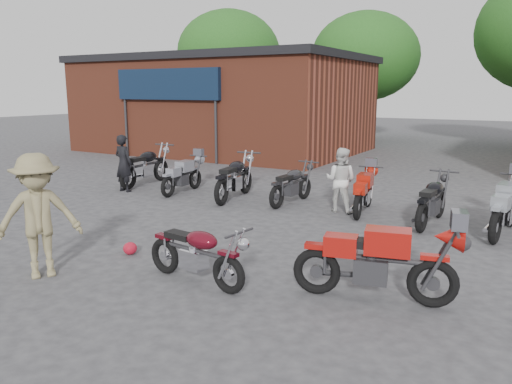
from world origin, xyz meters
The scene contains 17 objects.
ground centered at (0.00, 0.00, 0.00)m, with size 90.00×90.00×0.00m, color #343437.
brick_building centered at (-9.00, 14.00, 2.00)m, with size 12.00×8.00×4.00m, color brown.
tree_0 centered at (-14.00, 22.00, 4.10)m, with size 6.56×6.56×8.20m, color #134111, non-canonical shape.
tree_1 centered at (-5.00, 22.00, 3.70)m, with size 5.92×5.92×7.40m, color #134111, non-canonical shape.
vintage_motorcycle centered at (-0.11, -0.14, 0.52)m, with size 1.78×0.59×1.03m, color #4D0914, non-canonical shape.
sportbike centered at (2.33, 0.57, 0.61)m, with size 2.09×0.69×1.21m, color #B1140E, non-canonical shape.
helmet centered at (-1.90, 0.34, 0.11)m, with size 0.24×0.24×0.22m, color #A21123.
person_dark centered at (-5.94, 4.30, 0.79)m, with size 0.58×0.38×1.58m, color black.
person_light centered at (0.11, 5.07, 0.75)m, with size 0.73×0.57×1.50m, color silver.
person_tan centered at (-2.33, -1.07, 0.94)m, with size 1.22×0.70×1.89m, color olive.
row_bike_0 centered at (-6.10, 5.36, 0.63)m, with size 2.16×0.71×1.25m, color black, non-canonical shape.
row_bike_1 centered at (-4.41, 4.98, 0.52)m, with size 1.81×0.60×1.05m, color gray, non-canonical shape.
row_bike_2 centered at (-2.74, 5.02, 0.62)m, with size 2.15×0.71×1.24m, color black, non-canonical shape.
row_bike_3 centered at (-1.23, 5.29, 0.54)m, with size 1.85×0.61×1.07m, color black, non-canonical shape.
row_bike_4 centered at (0.62, 5.25, 0.54)m, with size 1.86×0.61×1.08m, color #B71E0F, non-canonical shape.
row_bike_5 centered at (2.18, 4.98, 0.57)m, with size 1.97×0.65×1.15m, color black, non-canonical shape.
row_bike_6 centered at (3.56, 4.91, 0.60)m, with size 2.07×0.68×1.20m, color #8E949B, non-canonical shape.
Camera 1 is at (4.10, -5.67, 2.79)m, focal length 35.00 mm.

